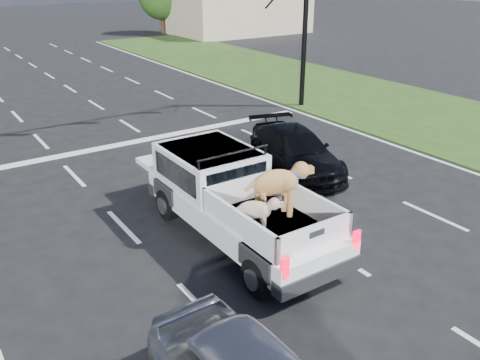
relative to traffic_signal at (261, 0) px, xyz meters
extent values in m
plane|color=black|center=(-7.20, -10.50, -4.73)|extent=(160.00, 160.00, 0.00)
cube|color=silver|center=(-8.95, -4.50, -4.72)|extent=(0.12, 60.00, 0.01)
cube|color=silver|center=(-5.45, -4.50, -4.72)|extent=(0.12, 60.00, 0.01)
cube|color=silver|center=(-1.95, -4.50, -4.72)|extent=(0.12, 60.00, 0.01)
cube|color=silver|center=(1.60, -4.50, -4.72)|extent=(0.15, 60.00, 0.01)
cube|color=silver|center=(-7.20, -0.50, -4.72)|extent=(17.00, 0.45, 0.01)
cube|color=#1F3E13|center=(5.80, -4.50, -4.70)|extent=(8.00, 60.00, 0.06)
cylinder|color=black|center=(2.40, 0.00, -1.23)|extent=(0.22, 0.22, 7.00)
cube|color=tan|center=(14.80, 23.50, -2.93)|extent=(12.00, 7.00, 3.60)
cylinder|color=#332114|center=(8.80, 27.50, -3.65)|extent=(0.44, 0.44, 2.16)
cylinder|color=#332114|center=(16.80, 27.50, -3.65)|extent=(0.44, 0.44, 2.16)
cylinder|color=#332114|center=(22.80, 27.50, -3.65)|extent=(0.44, 0.44, 2.16)
cylinder|color=black|center=(-7.79, -10.69, -4.32)|extent=(0.30, 0.81, 0.81)
cylinder|color=black|center=(-5.92, -10.69, -4.32)|extent=(0.30, 0.81, 0.81)
cylinder|color=black|center=(-7.79, -6.72, -4.32)|extent=(0.30, 0.81, 0.81)
cylinder|color=black|center=(-5.92, -6.73, -4.32)|extent=(0.30, 0.81, 0.81)
cube|color=white|center=(-6.85, -8.65, -4.02)|extent=(2.04, 5.68, 0.56)
cube|color=white|center=(-6.85, -7.31, -3.28)|extent=(1.97, 2.46, 0.92)
cube|color=black|center=(-6.85, -8.53, -3.25)|extent=(1.66, 0.03, 0.66)
cylinder|color=black|center=(-6.85, -8.39, -2.61)|extent=(1.93, 0.05, 0.05)
cube|color=black|center=(-6.85, -9.91, -3.77)|extent=(1.91, 2.73, 0.06)
cube|color=white|center=(-7.76, -9.91, -3.46)|extent=(0.09, 2.73, 0.56)
cube|color=white|center=(-5.94, -9.91, -3.46)|extent=(0.09, 2.73, 0.56)
cube|color=white|center=(-6.86, -11.23, -3.46)|extent=(1.91, 0.09, 0.56)
cube|color=red|center=(-7.77, -11.46, -3.71)|extent=(0.17, 0.06, 0.43)
cube|color=red|center=(-5.94, -11.46, -3.71)|extent=(0.17, 0.06, 0.43)
cube|color=black|center=(-6.86, -11.38, -4.21)|extent=(2.06, 0.32, 0.32)
imported|color=black|center=(-2.92, -5.94, -4.07)|extent=(2.93, 4.83, 1.31)
camera|label=1|loc=(-12.80, -17.48, 1.39)|focal=38.00mm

